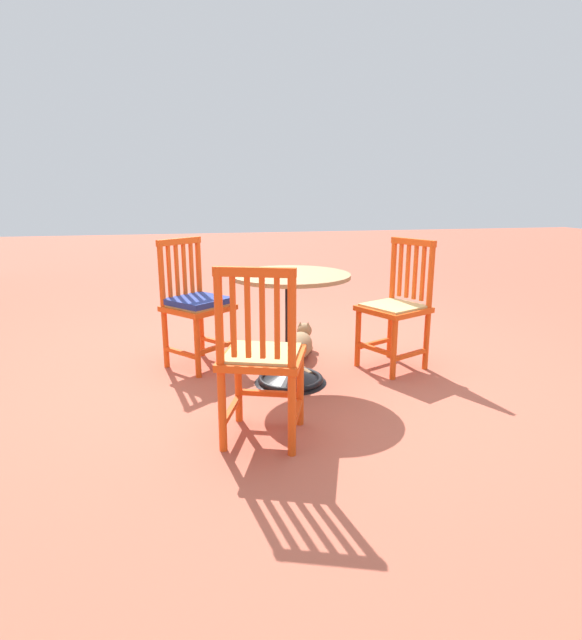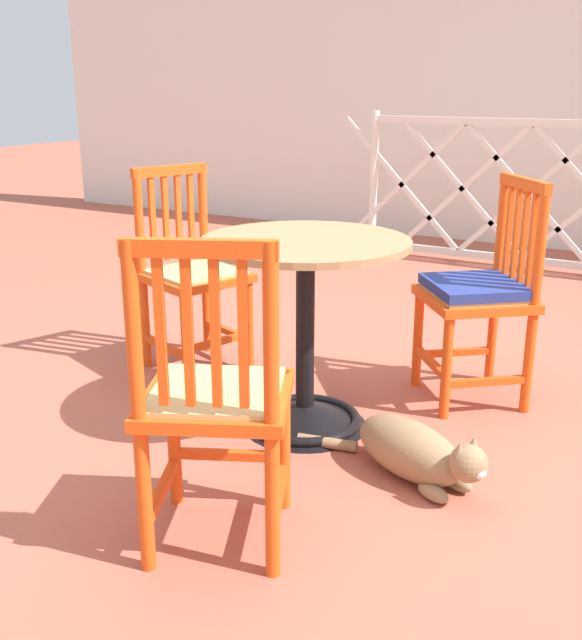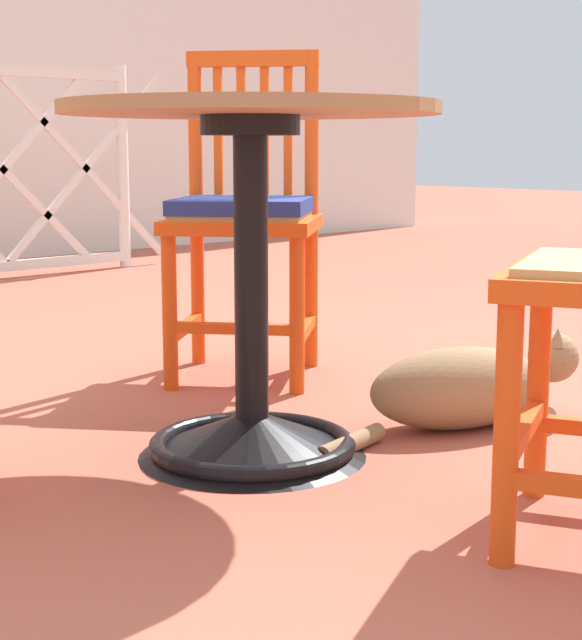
{
  "view_description": "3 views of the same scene",
  "coord_description": "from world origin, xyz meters",
  "views": [
    {
      "loc": [
        -3.25,
        0.68,
        1.25
      ],
      "look_at": [
        -0.23,
        0.04,
        0.46
      ],
      "focal_mm": 28.97,
      "sensor_mm": 36.0,
      "label": 1
    },
    {
      "loc": [
        1.16,
        -2.3,
        1.26
      ],
      "look_at": [
        -0.22,
        0.13,
        0.37
      ],
      "focal_mm": 41.97,
      "sensor_mm": 36.0,
      "label": 2
    },
    {
      "loc": [
        -1.43,
        -1.53,
        0.64
      ],
      "look_at": [
        0.07,
        0.07,
        0.26
      ],
      "focal_mm": 56.5,
      "sensor_mm": 36.0,
      "label": 3
    }
  ],
  "objects": [
    {
      "name": "cafe_table",
      "position": [
        -0.1,
        0.01,
        0.28
      ],
      "size": [
        0.76,
        0.76,
        0.73
      ],
      "color": "black",
      "rests_on": "ground_plane"
    },
    {
      "name": "ground_plane",
      "position": [
        0.0,
        0.0,
        0.0
      ],
      "size": [
        24.0,
        24.0,
        0.0
      ],
      "primitive_type": "plane",
      "color": "#AD5642"
    },
    {
      "name": "orange_chair_tucked_in",
      "position": [
        0.39,
        0.6,
        0.45
      ],
      "size": [
        0.56,
        0.56,
        0.91
      ],
      "color": "#E04C14",
      "rests_on": "ground_plane"
    },
    {
      "name": "tabby_cat",
      "position": [
        0.42,
        -0.17,
        0.1
      ],
      "size": [
        0.73,
        0.36,
        0.23
      ],
      "color": "#8E704C",
      "rests_on": "ground_plane"
    }
  ]
}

